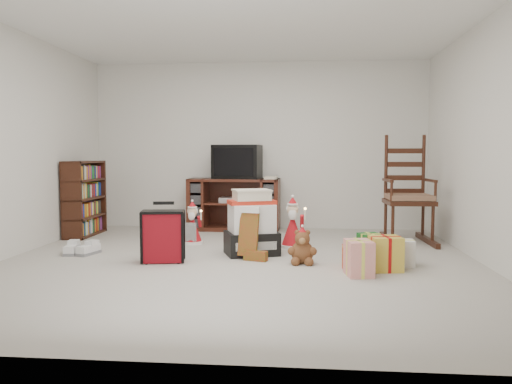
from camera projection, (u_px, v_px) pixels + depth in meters
room at (238, 142)px, 5.06m from camera, size 5.01×5.01×2.51m
tv_stand at (234, 204)px, 7.37m from camera, size 1.35×0.52×0.76m
bookshelf at (85, 200)px, 6.87m from camera, size 0.28×0.84×1.03m
rocking_chair at (407, 204)px, 6.38m from camera, size 0.60×0.96×1.43m
gift_pile at (252, 227)px, 5.57m from camera, size 0.67×0.58×0.71m
red_suitcase at (163, 236)px, 5.16m from camera, size 0.44×0.29×0.63m
stocking at (249, 233)px, 5.30m from camera, size 0.29×0.19×0.57m
teddy_bear at (302, 249)px, 5.11m from camera, size 0.23×0.20×0.34m
santa_figurine at (293, 228)px, 5.97m from camera, size 0.30×0.29×0.62m
mrs_claus_figurine at (193, 227)px, 6.25m from camera, size 0.26×0.25×0.54m
sneaker_pair at (80, 250)px, 5.59m from camera, size 0.38×0.32×0.11m
gift_cluster at (374, 255)px, 4.92m from camera, size 0.76×0.86×0.26m
crt_television at (237, 162)px, 7.33m from camera, size 0.72×0.55×0.50m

